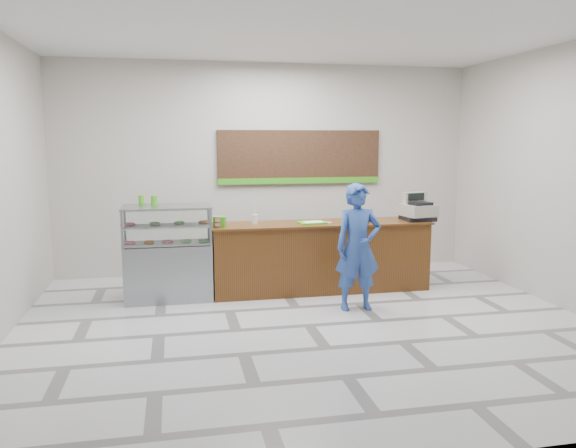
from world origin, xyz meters
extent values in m
plane|color=silver|center=(0.00, 0.00, 0.00)|extent=(7.00, 7.00, 0.00)
plane|color=#B7B1A8|center=(0.00, 3.00, 1.75)|extent=(7.00, 0.00, 7.00)
plane|color=silver|center=(0.00, 0.00, 3.50)|extent=(7.00, 7.00, 0.00)
cube|color=#5A2F13|center=(0.55, 1.55, 0.50)|extent=(3.20, 0.70, 1.00)
cube|color=#5A2F13|center=(0.55, 1.55, 1.01)|extent=(3.26, 0.76, 0.03)
cube|color=gray|center=(-1.67, 1.55, 0.40)|extent=(1.20, 0.70, 0.80)
cube|color=white|center=(-1.67, 1.55, 1.05)|extent=(1.20, 0.70, 0.50)
cube|color=gray|center=(-1.67, 1.55, 1.31)|extent=(1.22, 0.72, 0.03)
cube|color=silver|center=(-1.67, 1.55, 0.82)|extent=(1.14, 0.64, 0.02)
cube|color=silver|center=(-1.67, 1.55, 1.06)|extent=(1.14, 0.64, 0.02)
torus|color=#F26781|center=(-2.17, 1.45, 0.85)|extent=(0.15, 0.15, 0.05)
torus|color=#B56226|center=(-1.92, 1.45, 0.85)|extent=(0.15, 0.15, 0.05)
torus|color=#F26781|center=(-1.67, 1.45, 0.85)|extent=(0.15, 0.15, 0.05)
torus|color=#82D97C|center=(-1.42, 1.45, 0.85)|extent=(0.15, 0.15, 0.05)
torus|color=#82D97C|center=(-1.17, 1.45, 0.85)|extent=(0.15, 0.15, 0.05)
torus|color=#F26781|center=(-2.17, 1.60, 1.09)|extent=(0.15, 0.15, 0.05)
torus|color=#82D97C|center=(-1.84, 1.60, 1.09)|extent=(0.15, 0.15, 0.05)
torus|color=#82D97C|center=(-1.50, 1.60, 1.09)|extent=(0.15, 0.15, 0.05)
torus|color=#B56226|center=(-1.17, 1.60, 1.09)|extent=(0.15, 0.15, 0.05)
cube|color=black|center=(0.55, 2.96, 1.95)|extent=(2.80, 0.05, 0.90)
cube|color=#399B1A|center=(0.55, 2.93, 1.55)|extent=(2.80, 0.02, 0.10)
cube|color=black|center=(2.05, 1.48, 1.06)|extent=(0.44, 0.44, 0.07)
cube|color=gray|center=(2.05, 1.48, 1.18)|extent=(0.52, 0.53, 0.18)
cube|color=black|center=(2.05, 1.40, 1.29)|extent=(0.34, 0.27, 0.04)
cube|color=gray|center=(2.05, 1.61, 1.36)|extent=(0.39, 0.18, 0.18)
cube|color=black|center=(2.05, 1.55, 1.38)|extent=(0.28, 0.07, 0.11)
cube|color=black|center=(1.29, 1.51, 1.05)|extent=(0.11, 0.18, 0.04)
cube|color=#30B311|center=(0.40, 1.49, 1.04)|extent=(0.42, 0.33, 0.02)
cube|color=white|center=(0.42, 1.49, 1.05)|extent=(0.30, 0.23, 0.00)
cube|color=white|center=(-0.95, 1.72, 1.08)|extent=(0.14, 0.14, 0.11)
cylinder|color=silver|center=(-0.42, 1.62, 1.10)|extent=(0.09, 0.09, 0.13)
cube|color=#399B1A|center=(-0.95, 1.41, 1.10)|extent=(0.19, 0.16, 0.15)
cylinder|color=#F26781|center=(0.63, 1.52, 1.03)|extent=(0.17, 0.17, 0.00)
cylinder|color=#399B1A|center=(-2.02, 1.82, 1.39)|extent=(0.08, 0.08, 0.13)
cylinder|color=#399B1A|center=(-1.84, 1.63, 1.40)|extent=(0.09, 0.09, 0.14)
imported|color=#2A4A98|center=(0.79, 0.54, 0.84)|extent=(0.62, 0.42, 1.68)
camera|label=1|loc=(-1.57, -6.38, 2.23)|focal=35.00mm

